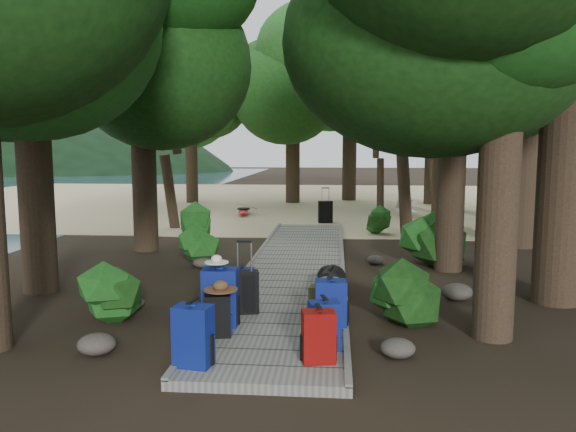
# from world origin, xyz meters

# --- Properties ---
(ground) EXTENTS (120.00, 120.00, 0.00)m
(ground) POSITION_xyz_m (0.00, 0.00, 0.00)
(ground) COLOR black
(ground) RESTS_ON ground
(sand_beach) EXTENTS (40.00, 22.00, 0.02)m
(sand_beach) POSITION_xyz_m (0.00, 16.00, 0.01)
(sand_beach) COLOR tan
(sand_beach) RESTS_ON ground
(boardwalk) EXTENTS (2.00, 12.00, 0.12)m
(boardwalk) POSITION_xyz_m (0.00, 1.00, 0.06)
(boardwalk) COLOR slate
(boardwalk) RESTS_ON ground
(backpack_left_a) EXTENTS (0.45, 0.35, 0.76)m
(backpack_left_a) POSITION_xyz_m (-0.76, -4.57, 0.50)
(backpack_left_a) COLOR navy
(backpack_left_a) RESTS_ON boardwalk
(backpack_left_b) EXTENTS (0.37, 0.30, 0.61)m
(backpack_left_b) POSITION_xyz_m (-0.70, -3.57, 0.42)
(backpack_left_b) COLOR black
(backpack_left_b) RESTS_ON boardwalk
(backpack_left_c) EXTENTS (0.49, 0.36, 0.88)m
(backpack_left_c) POSITION_xyz_m (-0.75, -3.12, 0.56)
(backpack_left_c) COLOR navy
(backpack_left_c) RESTS_ON boardwalk
(backpack_left_d) EXTENTS (0.43, 0.34, 0.59)m
(backpack_left_d) POSITION_xyz_m (-0.65, -1.95, 0.42)
(backpack_left_d) COLOR navy
(backpack_left_d) RESTS_ON boardwalk
(backpack_right_a) EXTENTS (0.41, 0.33, 0.66)m
(backpack_right_a) POSITION_xyz_m (0.63, -4.33, 0.45)
(backpack_right_a) COLOR maroon
(backpack_right_a) RESTS_ON boardwalk
(backpack_right_b) EXTENTS (0.42, 0.34, 0.66)m
(backpack_right_b) POSITION_xyz_m (0.68, -3.94, 0.45)
(backpack_right_b) COLOR navy
(backpack_right_b) RESTS_ON boardwalk
(backpack_right_c) EXTENTS (0.44, 0.33, 0.72)m
(backpack_right_c) POSITION_xyz_m (0.75, -3.08, 0.48)
(backpack_right_c) COLOR navy
(backpack_right_c) RESTS_ON boardwalk
(backpack_right_d) EXTENTS (0.39, 0.31, 0.53)m
(backpack_right_d) POSITION_xyz_m (0.63, -2.75, 0.39)
(backpack_right_d) COLOR #3A3915
(backpack_right_d) RESTS_ON boardwalk
(duffel_right_khaki) EXTENTS (0.53, 0.68, 0.41)m
(duffel_right_khaki) POSITION_xyz_m (0.73, -2.11, 0.32)
(duffel_right_khaki) COLOR olive
(duffel_right_khaki) RESTS_ON boardwalk
(duffel_right_black) EXTENTS (0.50, 0.70, 0.41)m
(duffel_right_black) POSITION_xyz_m (0.74, -1.27, 0.32)
(duffel_right_black) COLOR black
(duffel_right_black) RESTS_ON boardwalk
(suitcase_on_boardwalk) EXTENTS (0.44, 0.30, 0.63)m
(suitcase_on_boardwalk) POSITION_xyz_m (-0.51, -2.52, 0.43)
(suitcase_on_boardwalk) COLOR black
(suitcase_on_boardwalk) RESTS_ON boardwalk
(lone_suitcase_on_sand) EXTENTS (0.50, 0.34, 0.73)m
(lone_suitcase_on_sand) POSITION_xyz_m (0.46, 8.24, 0.39)
(lone_suitcase_on_sand) COLOR black
(lone_suitcase_on_sand) RESTS_ON sand_beach
(hat_brown) EXTENTS (0.44, 0.44, 0.13)m
(hat_brown) POSITION_xyz_m (-0.65, -3.56, 0.80)
(hat_brown) COLOR #51351E
(hat_brown) RESTS_ON backpack_left_b
(hat_white) EXTENTS (0.33, 0.33, 0.11)m
(hat_white) POSITION_xyz_m (-0.79, -3.14, 1.05)
(hat_white) COLOR silver
(hat_white) RESTS_ON backpack_left_c
(kayak) EXTENTS (1.09, 3.48, 0.34)m
(kayak) POSITION_xyz_m (-2.63, 10.16, 0.19)
(kayak) COLOR #B60F12
(kayak) RESTS_ON sand_beach
(sun_lounger) EXTENTS (0.73, 1.86, 0.59)m
(sun_lounger) POSITION_xyz_m (3.40, 10.34, 0.31)
(sun_lounger) COLOR silver
(sun_lounger) RESTS_ON sand_beach
(tree_right_a) EXTENTS (4.56, 4.56, 7.61)m
(tree_right_a) POSITION_xyz_m (2.92, -2.98, 3.80)
(tree_right_a) COLOR black
(tree_right_a) RESTS_ON ground
(tree_right_c) EXTENTS (4.77, 4.77, 8.25)m
(tree_right_c) POSITION_xyz_m (3.15, 1.23, 4.13)
(tree_right_c) COLOR black
(tree_right_c) RESTS_ON ground
(tree_right_d) EXTENTS (6.59, 6.59, 12.08)m
(tree_right_d) POSITION_xyz_m (5.48, 4.22, 6.04)
(tree_right_d) COLOR black
(tree_right_d) RESTS_ON ground
(tree_right_e) EXTENTS (4.70, 4.70, 8.46)m
(tree_right_e) POSITION_xyz_m (4.14, 7.66, 4.23)
(tree_right_e) COLOR black
(tree_right_e) RESTS_ON ground
(tree_right_f) EXTENTS (6.14, 6.14, 10.97)m
(tree_right_f) POSITION_xyz_m (6.69, 9.37, 5.49)
(tree_right_f) COLOR black
(tree_right_f) RESTS_ON ground
(tree_left_b) EXTENTS (4.69, 4.69, 8.45)m
(tree_left_b) POSITION_xyz_m (-4.40, -1.15, 4.23)
(tree_left_b) COLOR black
(tree_left_b) RESTS_ON ground
(tree_left_c) EXTENTS (4.89, 4.89, 8.51)m
(tree_left_c) POSITION_xyz_m (-3.87, 2.90, 4.26)
(tree_left_c) COLOR black
(tree_left_c) RESTS_ON ground
(tree_back_a) EXTENTS (5.34, 5.34, 9.24)m
(tree_back_a) POSITION_xyz_m (-1.17, 15.13, 4.62)
(tree_back_a) COLOR black
(tree_back_a) RESTS_ON ground
(tree_back_b) EXTENTS (5.35, 5.35, 9.56)m
(tree_back_b) POSITION_xyz_m (1.43, 16.54, 4.78)
(tree_back_b) COLOR black
(tree_back_b) RESTS_ON ground
(tree_back_c) EXTENTS (5.32, 5.32, 9.57)m
(tree_back_c) POSITION_xyz_m (5.08, 15.09, 4.78)
(tree_back_c) COLOR black
(tree_back_c) RESTS_ON ground
(tree_back_d) EXTENTS (4.65, 4.65, 7.76)m
(tree_back_d) POSITION_xyz_m (-5.77, 14.73, 3.88)
(tree_back_d) COLOR black
(tree_back_d) RESTS_ON ground
(palm_right_a) EXTENTS (4.95, 4.95, 8.44)m
(palm_right_a) POSITION_xyz_m (3.03, 6.27, 4.22)
(palm_right_a) COLOR #124214
(palm_right_a) RESTS_ON ground
(palm_right_b) EXTENTS (4.25, 4.25, 8.21)m
(palm_right_b) POSITION_xyz_m (4.66, 11.59, 4.10)
(palm_right_b) COLOR #124214
(palm_right_b) RESTS_ON ground
(palm_right_c) EXTENTS (3.96, 3.96, 6.31)m
(palm_right_c) POSITION_xyz_m (2.80, 12.25, 3.15)
(palm_right_c) COLOR #124214
(palm_right_c) RESTS_ON ground
(palm_left_a) EXTENTS (4.40, 4.40, 6.99)m
(palm_left_a) POSITION_xyz_m (-4.50, 6.63, 3.50)
(palm_left_a) COLOR #124214
(palm_left_a) RESTS_ON ground
(rock_left_a) EXTENTS (0.47, 0.43, 0.26)m
(rock_left_a) POSITION_xyz_m (-2.12, -4.03, 0.13)
(rock_left_a) COLOR #4C473F
(rock_left_a) RESTS_ON ground
(rock_left_b) EXTENTS (0.35, 0.32, 0.19)m
(rock_left_b) POSITION_xyz_m (-2.38, -2.05, 0.10)
(rock_left_b) COLOR #4C473F
(rock_left_b) RESTS_ON ground
(rock_left_c) EXTENTS (0.45, 0.40, 0.25)m
(rock_left_c) POSITION_xyz_m (-1.98, 0.98, 0.12)
(rock_left_c) COLOR #4C473F
(rock_left_c) RESTS_ON ground
(rock_left_d) EXTENTS (0.30, 0.27, 0.16)m
(rock_left_d) POSITION_xyz_m (-2.43, 3.24, 0.08)
(rock_left_d) COLOR #4C473F
(rock_left_d) RESTS_ON ground
(rock_right_a) EXTENTS (0.43, 0.39, 0.24)m
(rock_right_a) POSITION_xyz_m (1.58, -3.81, 0.12)
(rock_right_a) COLOR #4C473F
(rock_right_a) RESTS_ON ground
(rock_right_b) EXTENTS (0.52, 0.47, 0.28)m
(rock_right_b) POSITION_xyz_m (2.84, -1.12, 0.14)
(rock_right_b) COLOR #4C473F
(rock_right_b) RESTS_ON ground
(rock_right_c) EXTENTS (0.36, 0.32, 0.20)m
(rock_right_c) POSITION_xyz_m (1.68, 1.70, 0.10)
(rock_right_c) COLOR #4C473F
(rock_right_c) RESTS_ON ground
(shrub_left_a) EXTENTS (0.94, 0.94, 0.85)m
(shrub_left_a) POSITION_xyz_m (-2.51, -2.74, 0.42)
(shrub_left_a) COLOR #164916
(shrub_left_a) RESTS_ON ground
(shrub_left_b) EXTENTS (0.91, 0.91, 0.82)m
(shrub_left_b) POSITION_xyz_m (-2.07, 1.12, 0.41)
(shrub_left_b) COLOR #164916
(shrub_left_b) RESTS_ON ground
(shrub_left_c) EXTENTS (1.10, 1.10, 0.99)m
(shrub_left_c) POSITION_xyz_m (-3.04, 4.27, 0.50)
(shrub_left_c) COLOR #164916
(shrub_left_c) RESTS_ON ground
(shrub_right_a) EXTENTS (0.93, 0.93, 0.84)m
(shrub_right_a) POSITION_xyz_m (1.82, -2.31, 0.42)
(shrub_right_a) COLOR #164916
(shrub_right_a) RESTS_ON ground
(shrub_right_b) EXTENTS (1.34, 1.34, 1.21)m
(shrub_right_b) POSITION_xyz_m (2.86, 1.79, 0.60)
(shrub_right_b) COLOR #164916
(shrub_right_b) RESTS_ON ground
(shrub_right_c) EXTENTS (0.80, 0.80, 0.72)m
(shrub_right_c) POSITION_xyz_m (1.98, 5.84, 0.36)
(shrub_right_c) COLOR #164916
(shrub_right_c) RESTS_ON ground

